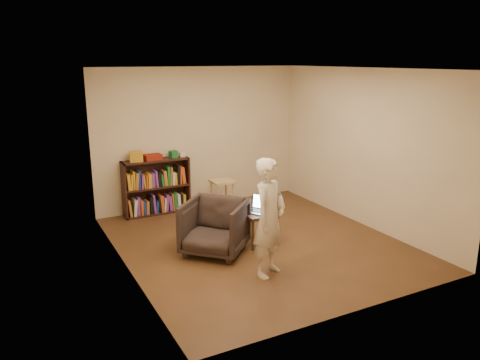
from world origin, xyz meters
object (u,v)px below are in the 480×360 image
side_table (258,217)px  laptop (260,208)px  bookshelf (156,190)px  stool (222,186)px  armchair (215,227)px  person (269,218)px

side_table → laptop: laptop is taller
bookshelf → laptop: (0.95, -2.10, 0.12)m
stool → armchair: (-0.95, -1.76, -0.06)m
armchair → side_table: (0.74, 0.02, 0.02)m
side_table → stool: bearing=82.9°
bookshelf → stool: bookshelf is taller
stool → person: bearing=-102.7°
bookshelf → armchair: bearing=-84.9°
laptop → person: 1.09m
stool → armchair: bearing=-118.3°
stool → side_table: bearing=-97.1°
bookshelf → side_table: bearing=-66.3°
armchair → side_table: bearing=46.9°
bookshelf → stool: 1.20m
armchair → bookshelf: bearing=140.2°
armchair → stool: bearing=106.8°
side_table → laptop: (0.03, 0.01, 0.14)m
armchair → person: 1.08m
armchair → person: bearing=-25.4°
bookshelf → armchair: bookshelf is taller
stool → armchair: armchair is taller
bookshelf → person: bearing=-80.3°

